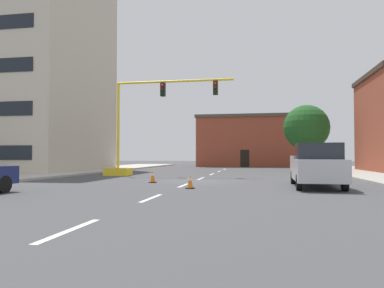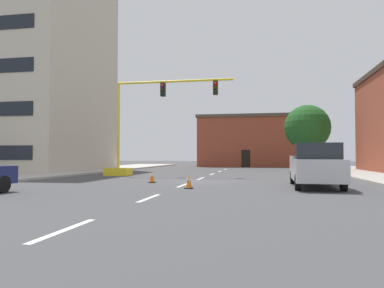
# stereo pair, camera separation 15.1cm
# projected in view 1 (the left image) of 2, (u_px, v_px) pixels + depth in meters

# --- Properties ---
(ground_plane) EXTENTS (160.00, 160.00, 0.00)m
(ground_plane) POSITION_uv_depth(u_px,v_px,m) (194.00, 181.00, 20.93)
(ground_plane) COLOR #424244
(sidewalk_left) EXTENTS (6.00, 56.00, 0.14)m
(sidewalk_left) POSITION_uv_depth(u_px,v_px,m) (66.00, 172.00, 30.99)
(sidewalk_left) COLOR #B2ADA3
(sidewalk_left) RESTS_ON ground_plane
(sidewalk_right) EXTENTS (6.00, 56.00, 0.14)m
(sidewalk_right) POSITION_uv_depth(u_px,v_px,m) (382.00, 175.00, 26.61)
(sidewalk_right) COLOR #9E998E
(sidewalk_right) RESTS_ON ground_plane
(lane_stripe_seg_0) EXTENTS (0.16, 2.40, 0.01)m
(lane_stripe_seg_0) POSITION_uv_depth(u_px,v_px,m) (70.00, 230.00, 7.16)
(lane_stripe_seg_0) COLOR silver
(lane_stripe_seg_0) RESTS_ON ground_plane
(lane_stripe_seg_1) EXTENTS (0.16, 2.40, 0.01)m
(lane_stripe_seg_1) POSITION_uv_depth(u_px,v_px,m) (151.00, 198.00, 12.57)
(lane_stripe_seg_1) COLOR silver
(lane_stripe_seg_1) RESTS_ON ground_plane
(lane_stripe_seg_2) EXTENTS (0.16, 2.40, 0.01)m
(lane_stripe_seg_2) POSITION_uv_depth(u_px,v_px,m) (184.00, 185.00, 17.98)
(lane_stripe_seg_2) COLOR silver
(lane_stripe_seg_2) RESTS_ON ground_plane
(lane_stripe_seg_3) EXTENTS (0.16, 2.40, 0.01)m
(lane_stripe_seg_3) POSITION_uv_depth(u_px,v_px,m) (201.00, 178.00, 23.39)
(lane_stripe_seg_3) COLOR silver
(lane_stripe_seg_3) RESTS_ON ground_plane
(lane_stripe_seg_4) EXTENTS (0.16, 2.40, 0.01)m
(lane_stripe_seg_4) POSITION_uv_depth(u_px,v_px,m) (212.00, 174.00, 28.80)
(lane_stripe_seg_4) COLOR silver
(lane_stripe_seg_4) RESTS_ON ground_plane
(lane_stripe_seg_5) EXTENTS (0.16, 2.40, 0.01)m
(lane_stripe_seg_5) POSITION_uv_depth(u_px,v_px,m) (219.00, 171.00, 34.21)
(lane_stripe_seg_5) COLOR silver
(lane_stripe_seg_5) RESTS_ON ground_plane
(lane_stripe_seg_6) EXTENTS (0.16, 2.40, 0.01)m
(lane_stripe_seg_6) POSITION_uv_depth(u_px,v_px,m) (225.00, 169.00, 39.62)
(lane_stripe_seg_6) COLOR silver
(lane_stripe_seg_6) RESTS_ON ground_plane
(building_tall_left) EXTENTS (15.30, 13.71, 20.42)m
(building_tall_left) POSITION_uv_depth(u_px,v_px,m) (17.00, 65.00, 35.61)
(building_tall_left) COLOR beige
(building_tall_left) RESTS_ON ground_plane
(building_brick_center) EXTENTS (12.83, 10.24, 6.78)m
(building_brick_center) POSITION_uv_depth(u_px,v_px,m) (246.00, 142.00, 51.52)
(building_brick_center) COLOR brown
(building_brick_center) RESTS_ON ground_plane
(traffic_signal_gantry) EXTENTS (9.31, 1.20, 6.83)m
(traffic_signal_gantry) POSITION_uv_depth(u_px,v_px,m) (134.00, 144.00, 26.71)
(traffic_signal_gantry) COLOR yellow
(traffic_signal_gantry) RESTS_ON ground_plane
(tree_right_far) EXTENTS (4.68, 4.68, 6.70)m
(tree_right_far) POSITION_uv_depth(u_px,v_px,m) (306.00, 128.00, 38.18)
(tree_right_far) COLOR brown
(tree_right_far) RESTS_ON ground_plane
(pickup_truck_silver) EXTENTS (2.14, 5.45, 1.99)m
(pickup_truck_silver) POSITION_uv_depth(u_px,v_px,m) (316.00, 166.00, 16.95)
(pickup_truck_silver) COLOR #BCBCC1
(pickup_truck_silver) RESTS_ON ground_plane
(traffic_cone_roadside_a) EXTENTS (0.36, 0.36, 0.64)m
(traffic_cone_roadside_a) POSITION_uv_depth(u_px,v_px,m) (153.00, 177.00, 19.79)
(traffic_cone_roadside_a) COLOR black
(traffic_cone_roadside_a) RESTS_ON ground_plane
(traffic_cone_roadside_b) EXTENTS (0.36, 0.36, 0.61)m
(traffic_cone_roadside_b) POSITION_uv_depth(u_px,v_px,m) (190.00, 182.00, 16.26)
(traffic_cone_roadside_b) COLOR black
(traffic_cone_roadside_b) RESTS_ON ground_plane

